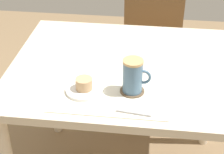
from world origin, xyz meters
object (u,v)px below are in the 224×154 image
coffee_mug (133,76)px  dining_table (126,81)px  pastry (84,84)px  pastry_plate (84,90)px  wooden_chair (152,40)px

coffee_mug → dining_table: bearing=102.1°
pastry → pastry_plate: bearing=-90.0°
pastry_plate → coffee_mug: (0.19, 0.02, 0.07)m
dining_table → pastry_plate: bearing=-122.7°
dining_table → pastry_plate: size_ratio=6.90×
pastry_plate → wooden_chair: bearing=75.5°
pastry_plate → coffee_mug: bearing=6.3°
dining_table → wooden_chair: bearing=81.9°
wooden_chair → coffee_mug: (-0.06, -0.95, 0.33)m
pastry_plate → coffee_mug: size_ratio=1.08×
dining_table → coffee_mug: bearing=-77.9°
dining_table → wooden_chair: size_ratio=1.16×
wooden_chair → pastry: wooden_chair is taller
dining_table → coffee_mug: coffee_mug is taller
dining_table → coffee_mug: (0.04, -0.21, 0.17)m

